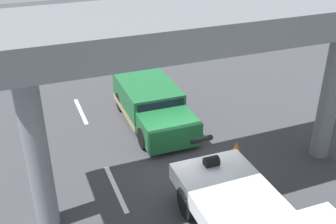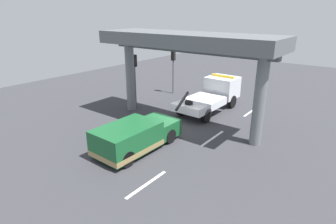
{
  "view_description": "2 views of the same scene",
  "coord_description": "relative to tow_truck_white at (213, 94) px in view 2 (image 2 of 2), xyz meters",
  "views": [
    {
      "loc": [
        10.68,
        -5.09,
        8.56
      ],
      "look_at": [
        -1.71,
        -0.13,
        1.55
      ],
      "focal_mm": 43.48,
      "sensor_mm": 36.0,
      "label": 1
    },
    {
      "loc": [
        -13.75,
        -9.83,
        7.2
      ],
      "look_at": [
        -1.59,
        -0.49,
        1.66
      ],
      "focal_mm": 29.71,
      "sensor_mm": 36.0,
      "label": 2
    }
  ],
  "objects": [
    {
      "name": "ground_plane",
      "position": [
        -4.79,
        0.01,
        -1.25
      ],
      "size": [
        60.0,
        40.0,
        0.1
      ],
      "primitive_type": "cube",
      "color": "#38383D"
    },
    {
      "name": "lane_stripe_west",
      "position": [
        -10.79,
        -2.67,
        -1.2
      ],
      "size": [
        2.6,
        0.16,
        0.01
      ],
      "primitive_type": "cube",
      "color": "silver",
      "rests_on": "ground"
    },
    {
      "name": "lane_stripe_mid",
      "position": [
        -4.79,
        -2.67,
        -1.2
      ],
      "size": [
        2.6,
        0.16,
        0.01
      ],
      "primitive_type": "cube",
      "color": "silver",
      "rests_on": "ground"
    },
    {
      "name": "lane_stripe_east",
      "position": [
        1.21,
        -2.67,
        -1.2
      ],
      "size": [
        2.6,
        0.16,
        0.01
      ],
      "primitive_type": "cube",
      "color": "silver",
      "rests_on": "ground"
    },
    {
      "name": "tow_truck_white",
      "position": [
        0.0,
        0.0,
        0.0
      ],
      "size": [
        7.27,
        2.52,
        2.46
      ],
      "color": "white",
      "rests_on": "ground"
    },
    {
      "name": "towed_van_green",
      "position": [
        -8.69,
        0.01,
        -0.42
      ],
      "size": [
        5.23,
        2.29,
        1.58
      ],
      "color": "#195B2D",
      "rests_on": "ground"
    },
    {
      "name": "overpass_structure",
      "position": [
        -3.94,
        0.01,
        4.03
      ],
      "size": [
        3.6,
        11.93,
        6.0
      ],
      "color": "slate",
      "rests_on": "ground"
    },
    {
      "name": "traffic_light_near",
      "position": [
        -3.27,
        5.13,
        1.83
      ],
      "size": [
        0.39,
        0.32,
        4.15
      ],
      "color": "#515456",
      "rests_on": "ground"
    },
    {
      "name": "traffic_light_far",
      "position": [
        1.73,
        5.13,
        1.7
      ],
      "size": [
        0.39,
        0.32,
        3.97
      ],
      "color": "#515456",
      "rests_on": "ground"
    },
    {
      "name": "traffic_cone_orange",
      "position": [
        -4.97,
        2.0,
        -0.91
      ],
      "size": [
        0.52,
        0.52,
        0.62
      ],
      "color": "orange",
      "rests_on": "ground"
    }
  ]
}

